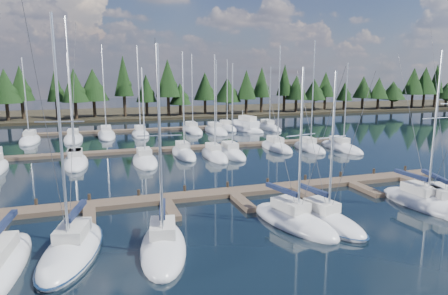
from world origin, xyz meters
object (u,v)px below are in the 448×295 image
object	(u,v)px
main_dock	(234,194)
motor_yacht_right	(246,128)
front_sailboat_1	(72,250)
front_sailboat_6	(443,205)
front_sailboat_2	(163,247)
front_sailboat_3	(294,221)
front_sailboat_5	(423,202)
front_sailboat_4	(324,221)

from	to	relation	value
main_dock	motor_yacht_right	size ratio (longest dim) A/B	4.55
front_sailboat_1	front_sailboat_6	xyz separation A→B (m)	(27.85, -0.48, 0.01)
main_dock	front_sailboat_1	world-z (taller)	front_sailboat_1
front_sailboat_2	front_sailboat_3	distance (m)	9.72
front_sailboat_5	main_dock	bearing A→B (deg)	152.83
front_sailboat_1	front_sailboat_4	bearing A→B (deg)	-1.78
motor_yacht_right	main_dock	bearing A→B (deg)	-112.70
front_sailboat_6	motor_yacht_right	distance (m)	45.16
main_dock	motor_yacht_right	xyz separation A→B (m)	(15.48, 36.99, 0.30)
front_sailboat_3	front_sailboat_6	world-z (taller)	front_sailboat_6
front_sailboat_1	front_sailboat_3	size ratio (longest dim) A/B	1.23
front_sailboat_1	front_sailboat_3	xyz separation A→B (m)	(14.88, 0.20, -0.01)
front_sailboat_2	motor_yacht_right	size ratio (longest dim) A/B	1.35
front_sailboat_6	motor_yacht_right	world-z (taller)	front_sailboat_6
front_sailboat_1	motor_yacht_right	xyz separation A→B (m)	(28.43, 44.67, 0.22)
front_sailboat_3	front_sailboat_6	xyz separation A→B (m)	(12.97, -0.68, 0.02)
front_sailboat_3	front_sailboat_4	distance (m)	2.19
front_sailboat_3	front_sailboat_4	bearing A→B (deg)	-19.36
front_sailboat_4	motor_yacht_right	size ratio (longest dim) A/B	1.20
front_sailboat_4	front_sailboat_5	size ratio (longest dim) A/B	0.88
front_sailboat_1	front_sailboat_2	world-z (taller)	front_sailboat_1
main_dock	front_sailboat_4	world-z (taller)	front_sailboat_4
front_sailboat_5	motor_yacht_right	world-z (taller)	front_sailboat_5
front_sailboat_3	front_sailboat_2	bearing A→B (deg)	-171.58
front_sailboat_3	motor_yacht_right	size ratio (longest dim) A/B	1.23
front_sailboat_2	front_sailboat_5	xyz separation A→B (m)	(21.55, 1.79, -0.01)
front_sailboat_3	front_sailboat_6	bearing A→B (deg)	-2.98
front_sailboat_1	front_sailboat_5	distance (m)	26.83
front_sailboat_2	front_sailboat_6	size ratio (longest dim) A/B	0.86
front_sailboat_2	front_sailboat_4	distance (m)	11.70
motor_yacht_right	front_sailboat_2	bearing A→B (deg)	-116.78
front_sailboat_2	front_sailboat_3	world-z (taller)	front_sailboat_2
front_sailboat_6	front_sailboat_3	bearing A→B (deg)	177.02
front_sailboat_6	motor_yacht_right	size ratio (longest dim) A/B	1.58
front_sailboat_2	front_sailboat_5	bearing A→B (deg)	4.74
front_sailboat_5	front_sailboat_6	xyz separation A→B (m)	(1.03, -1.04, 0.01)
front_sailboat_3	front_sailboat_5	distance (m)	11.95
main_dock	front_sailboat_1	size ratio (longest dim) A/B	3.01
front_sailboat_1	front_sailboat_5	world-z (taller)	front_sailboat_1
front_sailboat_1	motor_yacht_right	distance (m)	52.96
front_sailboat_3	motor_yacht_right	xyz separation A→B (m)	(13.56, 44.48, 0.23)
front_sailboat_3	front_sailboat_6	distance (m)	12.99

